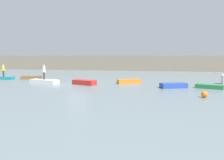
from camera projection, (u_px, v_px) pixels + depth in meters
ground_plane at (77, 85)px, 26.42m from camera, size 120.00×120.00×0.00m
embankment_wall at (117, 63)px, 50.25m from camera, size 80.00×1.20×3.18m
rowboat_teal at (4, 78)px, 31.91m from camera, size 2.83×1.06×0.39m
rowboat_brown at (31, 78)px, 32.37m from camera, size 2.87×1.84×0.42m
rowboat_white at (44, 81)px, 27.69m from camera, size 3.71×2.00×0.43m
rowboat_red at (84, 82)px, 26.21m from camera, size 2.86×1.89×0.54m
rowboat_orange at (129, 81)px, 27.47m from camera, size 2.85×2.07×0.47m
rowboat_blue at (173, 85)px, 23.70m from camera, size 2.83×1.99×0.49m
rowboat_green at (210, 86)px, 23.40m from camera, size 2.91×2.16×0.40m
person_white_shirt at (44, 71)px, 27.56m from camera, size 0.32×0.32×1.74m
person_hiviz_shirt at (3, 70)px, 31.80m from camera, size 0.32×0.32×1.62m
mooring_buoy at (204, 94)px, 18.29m from camera, size 0.51×0.51×0.51m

